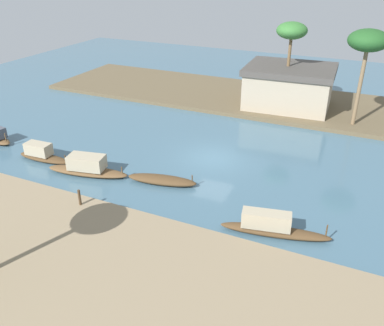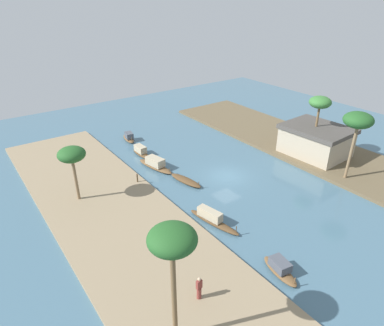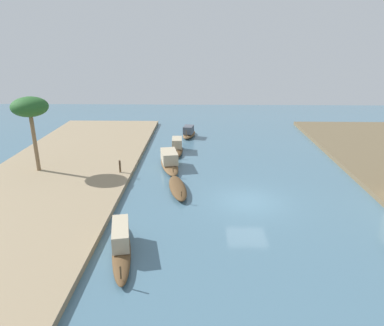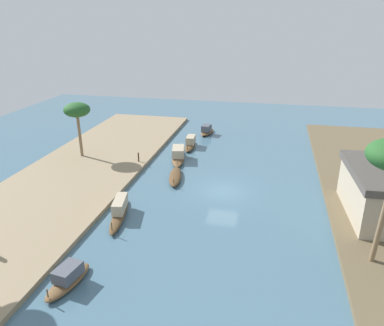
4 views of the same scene
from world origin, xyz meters
name	(u,v)px [view 4 (image 4 of 4)]	position (x,y,z in m)	size (l,w,h in m)	color
river_water	(223,191)	(0.00, 0.00, 0.00)	(69.59, 69.59, 0.00)	#476B7F
riverbank_left	(76,176)	(0.00, -13.25, 0.17)	(43.08, 10.53, 0.33)	#937F60
sampan_upstream_small	(178,155)	(-6.29, -5.41, 0.50)	(5.40, 2.26, 1.30)	brown
sampan_midstream	(190,143)	(-10.29, -5.05, 0.46)	(3.99, 1.17, 1.20)	brown
sampan_near_left_bank	(207,131)	(-15.56, -4.16, 0.44)	(3.49, 1.62, 1.18)	brown
sampan_downstream_large	(68,278)	(13.29, -6.47, 0.44)	(3.51, 1.61, 1.11)	brown
sampan_with_red_awning	(120,210)	(5.75, -6.68, 0.48)	(5.44, 1.93, 1.24)	brown
sampan_open_hull	(175,177)	(-1.52, -4.47, 0.25)	(4.38, 1.83, 0.80)	brown
mooring_post	(138,157)	(-4.12, -8.81, 0.79)	(0.14, 0.14, 0.90)	#4C3823
palm_tree_left_near	(77,111)	(-4.43, -14.95, 4.95)	(2.54, 2.54, 5.41)	#7F6647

